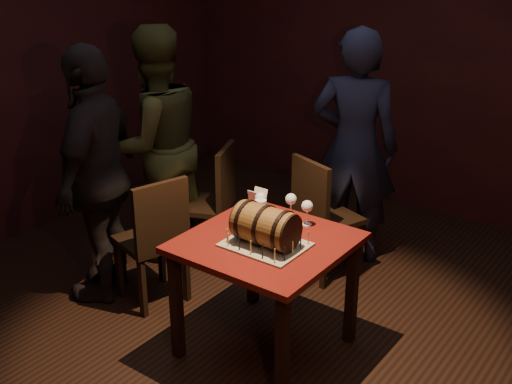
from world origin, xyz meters
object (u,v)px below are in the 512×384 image
(barrel_cake, at_px, (265,226))
(chair_left_front, at_px, (156,235))
(person_left_rear, at_px, (154,145))
(chair_back, at_px, (320,212))
(wine_glass_mid, at_px, (291,200))
(person_back, at_px, (354,148))
(person_left_front, at_px, (98,175))
(wine_glass_left, at_px, (261,199))
(wine_glass_right, at_px, (307,207))
(chair_left_rear, at_px, (214,197))
(pub_table, at_px, (266,257))
(pint_of_ale, at_px, (261,212))

(barrel_cake, height_order, chair_left_front, barrel_cake)
(person_left_rear, bearing_deg, chair_back, 126.67)
(chair_back, distance_m, person_left_rear, 1.35)
(wine_glass_mid, xyz_separation_m, chair_back, (-0.15, 0.63, -0.34))
(barrel_cake, relative_size, person_back, 0.23)
(barrel_cake, bearing_deg, person_left_front, -178.13)
(wine_glass_left, relative_size, wine_glass_right, 1.00)
(wine_glass_left, xyz_separation_m, chair_back, (0.01, 0.73, -0.35))
(person_left_rear, relative_size, person_left_front, 1.02)
(wine_glass_right, xyz_separation_m, chair_left_rear, (-1.09, 0.41, -0.35))
(pub_table, relative_size, person_left_rear, 0.50)
(wine_glass_left, height_order, wine_glass_mid, same)
(person_left_front, bearing_deg, chair_back, 109.76)
(pub_table, relative_size, wine_glass_left, 5.59)
(pub_table, distance_m, chair_left_rear, 1.24)
(pub_table, relative_size, chair_left_rear, 0.97)
(person_back, relative_size, person_left_front, 1.02)
(wine_glass_mid, bearing_deg, wine_glass_left, -148.78)
(chair_back, bearing_deg, chair_left_rear, -162.39)
(chair_back, xyz_separation_m, person_back, (0.02, 0.43, 0.38))
(chair_left_rear, bearing_deg, wine_glass_right, -20.59)
(pub_table, distance_m, chair_back, 1.00)
(pint_of_ale, xyz_separation_m, chair_left_front, (-0.73, -0.19, -0.30))
(barrel_cake, height_order, person_back, person_back)
(chair_back, distance_m, person_left_front, 1.59)
(pint_of_ale, height_order, person_left_rear, person_left_rear)
(wine_glass_left, bearing_deg, person_left_rear, 165.95)
(wine_glass_left, distance_m, wine_glass_right, 0.31)
(wine_glass_right, xyz_separation_m, person_left_front, (-1.39, -0.42, 0.02))
(pub_table, xyz_separation_m, chair_left_rear, (-1.01, 0.72, -0.12))
(chair_back, xyz_separation_m, person_left_rear, (-1.23, -0.42, 0.38))
(barrel_cake, distance_m, chair_left_rear, 1.35)
(wine_glass_left, bearing_deg, person_back, 88.30)
(wine_glass_left, xyz_separation_m, chair_left_front, (-0.68, -0.26, -0.35))
(wine_glass_left, bearing_deg, chair_left_front, -159.07)
(chair_back, bearing_deg, wine_glass_mid, -76.52)
(barrel_cake, xyz_separation_m, wine_glass_mid, (-0.10, 0.41, -0.01))
(wine_glass_mid, relative_size, wine_glass_right, 1.00)
(wine_glass_left, bearing_deg, wine_glass_mid, 31.22)
(chair_left_rear, bearing_deg, barrel_cake, -36.83)
(pint_of_ale, bearing_deg, person_left_front, -166.29)
(chair_left_rear, bearing_deg, wine_glass_mid, -21.60)
(pub_table, bearing_deg, chair_left_rear, 144.43)
(barrel_cake, height_order, person_left_rear, person_left_rear)
(wine_glass_left, bearing_deg, person_left_front, -162.08)
(person_left_rear, distance_m, person_left_front, 0.67)
(person_left_front, bearing_deg, person_left_rear, 166.18)
(chair_back, bearing_deg, person_left_rear, -161.08)
(pub_table, height_order, chair_left_front, chair_left_front)
(wine_glass_mid, height_order, chair_left_front, chair_left_front)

